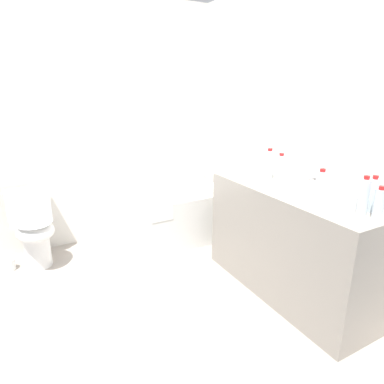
% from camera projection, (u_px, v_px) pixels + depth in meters
% --- Properties ---
extents(ground_plane, '(3.76, 3.76, 0.00)m').
position_uv_depth(ground_plane, '(153.00, 302.00, 2.63)').
color(ground_plane, '#9E9389').
extents(wall_back_tiled, '(3.01, 0.10, 2.48)m').
position_uv_depth(wall_back_tiled, '(96.00, 125.00, 3.45)').
color(wall_back_tiled, silver).
rests_on(wall_back_tiled, ground_plane).
extents(wall_right_mirror, '(0.10, 3.16, 2.48)m').
position_uv_depth(wall_right_mirror, '(294.00, 133.00, 2.88)').
color(wall_right_mirror, silver).
rests_on(wall_right_mirror, ground_plane).
extents(bathtub, '(1.42, 0.77, 1.30)m').
position_uv_depth(bathtub, '(161.00, 215.00, 3.61)').
color(bathtub, silver).
rests_on(bathtub, ground_plane).
extents(toilet, '(0.39, 0.56, 0.72)m').
position_uv_depth(toilet, '(33.00, 227.00, 3.09)').
color(toilet, white).
rests_on(toilet, ground_plane).
extents(vanity_counter, '(0.54, 1.47, 0.87)m').
position_uv_depth(vanity_counter, '(290.00, 242.00, 2.66)').
color(vanity_counter, gray).
rests_on(vanity_counter, ground_plane).
extents(sink_basin, '(0.35, 0.35, 0.06)m').
position_uv_depth(sink_basin, '(295.00, 186.00, 2.52)').
color(sink_basin, white).
rests_on(sink_basin, vanity_counter).
extents(sink_faucet, '(0.13, 0.15, 0.08)m').
position_uv_depth(sink_faucet, '(314.00, 182.00, 2.61)').
color(sink_faucet, '#9F9FA4').
rests_on(sink_faucet, vanity_counter).
extents(water_bottle_0, '(0.07, 0.07, 0.26)m').
position_uv_depth(water_bottle_0, '(269.00, 164.00, 2.81)').
color(water_bottle_0, silver).
rests_on(water_bottle_0, vanity_counter).
extents(water_bottle_1, '(0.06, 0.06, 0.24)m').
position_uv_depth(water_bottle_1, '(364.00, 196.00, 2.02)').
color(water_bottle_1, silver).
rests_on(water_bottle_1, vanity_counter).
extents(water_bottle_2, '(0.06, 0.06, 0.20)m').
position_uv_depth(water_bottle_2, '(379.00, 203.00, 1.97)').
color(water_bottle_2, silver).
rests_on(water_bottle_2, vanity_counter).
extents(water_bottle_3, '(0.06, 0.06, 0.23)m').
position_uv_depth(water_bottle_3, '(373.00, 195.00, 2.06)').
color(water_bottle_3, silver).
rests_on(water_bottle_3, vanity_counter).
extents(water_bottle_4, '(0.07, 0.07, 0.23)m').
position_uv_depth(water_bottle_4, '(281.00, 168.00, 2.75)').
color(water_bottle_4, silver).
rests_on(water_bottle_4, vanity_counter).
extents(water_bottle_5, '(0.07, 0.07, 0.22)m').
position_uv_depth(water_bottle_5, '(321.00, 185.00, 2.30)').
color(water_bottle_5, silver).
rests_on(water_bottle_5, vanity_counter).
extents(drinking_glass_0, '(0.07, 0.07, 0.09)m').
position_uv_depth(drinking_glass_0, '(250.00, 166.00, 3.07)').
color(drinking_glass_0, white).
rests_on(drinking_glass_0, vanity_counter).
extents(drinking_glass_1, '(0.08, 0.08, 0.09)m').
position_uv_depth(drinking_glass_1, '(354.00, 203.00, 2.12)').
color(drinking_glass_1, white).
rests_on(drinking_glass_1, vanity_counter).
extents(drinking_glass_2, '(0.06, 0.06, 0.08)m').
position_uv_depth(drinking_glass_2, '(248.00, 169.00, 2.98)').
color(drinking_glass_2, white).
rests_on(drinking_glass_2, vanity_counter).
extents(toilet_paper_roll, '(0.11, 0.11, 0.11)m').
position_uv_depth(toilet_paper_roll, '(9.00, 265.00, 3.07)').
color(toilet_paper_roll, white).
rests_on(toilet_paper_roll, ground_plane).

